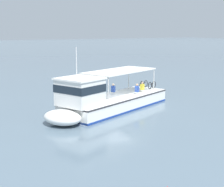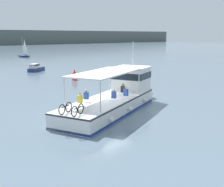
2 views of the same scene
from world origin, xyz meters
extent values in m
plane|color=slate|center=(0.00, 0.00, 0.00)|extent=(400.00, 400.00, 0.00)
cube|color=white|center=(-0.18, 0.11, 0.55)|extent=(11.23, 6.85, 1.10)
ellipsoid|color=white|center=(5.61, 2.33, 0.55)|extent=(3.11, 3.54, 1.01)
cube|color=navy|center=(-0.18, 0.11, 0.10)|extent=(11.24, 6.89, 0.16)
cube|color=#2D2D33|center=(-0.18, 0.11, 1.02)|extent=(11.25, 6.91, 0.10)
cube|color=white|center=(3.93, 1.68, 2.05)|extent=(3.40, 3.47, 1.90)
cube|color=#19232D|center=(3.93, 1.68, 2.38)|extent=(3.46, 3.54, 0.56)
cube|color=white|center=(3.93, 1.68, 3.06)|extent=(3.61, 3.68, 0.12)
cube|color=white|center=(-0.60, -0.05, 3.15)|extent=(7.31, 5.14, 0.10)
cylinder|color=silver|center=(1.95, 2.38, 2.10)|extent=(0.08, 0.08, 2.00)
cylinder|color=silver|center=(2.93, -0.16, 2.10)|extent=(0.08, 0.08, 2.00)
cylinder|color=silver|center=(-4.12, 0.06, 2.10)|extent=(0.08, 0.08, 2.00)
cylinder|color=silver|center=(-3.14, -2.48, 2.10)|extent=(0.08, 0.08, 2.00)
cylinder|color=silver|center=(4.21, 1.79, 4.22)|extent=(0.06, 0.06, 2.20)
sphere|color=white|center=(3.64, -0.34, 0.50)|extent=(0.36, 0.36, 0.36)
sphere|color=white|center=(0.55, -1.52, 0.50)|extent=(0.36, 0.36, 0.36)
sphere|color=white|center=(-2.34, -2.62, 0.50)|extent=(0.36, 0.36, 0.36)
torus|color=black|center=(-4.59, -1.10, 1.43)|extent=(0.64, 0.29, 0.66)
torus|color=black|center=(-5.24, -1.35, 1.43)|extent=(0.64, 0.29, 0.66)
cylinder|color=#232328|center=(-4.91, -1.22, 1.55)|extent=(0.68, 0.31, 0.06)
torus|color=black|center=(-4.26, -1.94, 1.43)|extent=(0.64, 0.29, 0.66)
torus|color=black|center=(-4.92, -2.19, 1.43)|extent=(0.64, 0.29, 0.66)
cylinder|color=#232328|center=(-4.59, -2.06, 1.55)|extent=(0.68, 0.31, 0.06)
cube|color=yellow|center=(-3.06, -0.21, 1.56)|extent=(0.32, 0.38, 0.52)
sphere|color=beige|center=(-3.06, -0.21, 1.93)|extent=(0.20, 0.20, 0.20)
cube|color=#2D4CA5|center=(-2.04, 0.42, 1.56)|extent=(0.32, 0.38, 0.52)
sphere|color=tan|center=(-2.04, 0.42, 1.93)|extent=(0.20, 0.20, 0.20)
cube|color=#2D4CA5|center=(-0.35, -0.69, 1.56)|extent=(0.32, 0.38, 0.52)
sphere|color=beige|center=(-0.35, -0.69, 1.93)|extent=(0.20, 0.20, 0.20)
cube|color=#2D4CA5|center=(0.91, -0.67, 1.56)|extent=(0.32, 0.38, 0.52)
sphere|color=tan|center=(0.91, -0.67, 1.93)|extent=(0.20, 0.20, 0.20)
cube|color=black|center=(1.73, 0.48, 1.56)|extent=(0.32, 0.38, 0.52)
sphere|color=#9E7051|center=(1.73, 0.48, 1.93)|extent=(0.20, 0.20, 0.20)
camera|label=1|loc=(14.46, 23.46, 6.50)|focal=54.30mm
camera|label=2|loc=(-14.34, -15.87, 5.87)|focal=46.18mm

